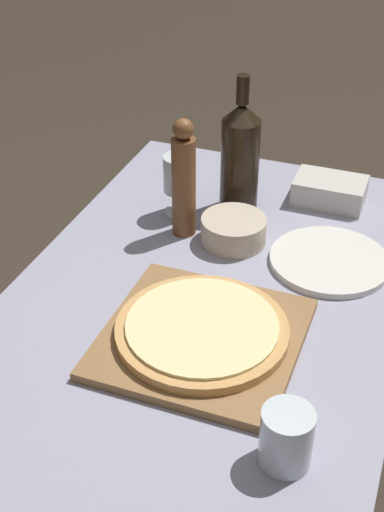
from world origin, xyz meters
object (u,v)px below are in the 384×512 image
(wine_bottle, at_px, (240,156))
(pizza, at_px, (202,329))
(small_bowl, at_px, (234,230))
(pepper_mill, at_px, (184,180))
(wine_glass, at_px, (179,176))

(wine_bottle, bearing_deg, pizza, -80.16)
(small_bowl, bearing_deg, pizza, -81.77)
(wine_bottle, bearing_deg, pepper_mill, -118.79)
(pizza, xyz_separation_m, small_bowl, (-0.05, 0.33, -0.00))
(pizza, bearing_deg, pepper_mill, 116.08)
(pizza, bearing_deg, wine_glass, 116.49)
(wine_bottle, bearing_deg, wine_glass, -148.69)
(wine_bottle, distance_m, small_bowl, 0.18)
(pepper_mill, relative_size, wine_glass, 1.87)
(pizza, distance_m, wine_bottle, 0.48)
(wine_glass, xyz_separation_m, small_bowl, (0.15, -0.07, -0.07))
(wine_bottle, relative_size, small_bowl, 2.27)
(wine_glass, bearing_deg, small_bowl, -25.00)
(pizza, xyz_separation_m, wine_bottle, (-0.08, 0.47, 0.10))
(wine_bottle, relative_size, pepper_mill, 1.19)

